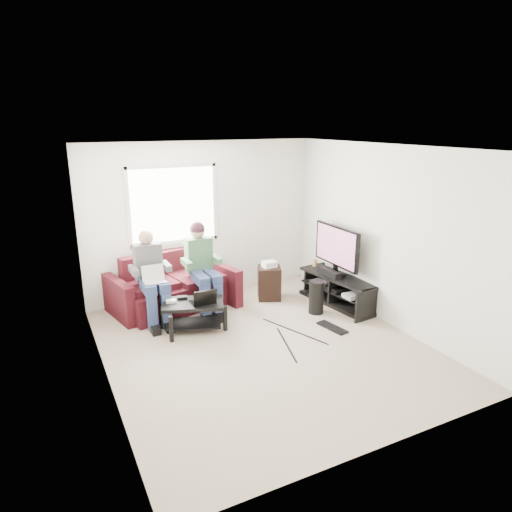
% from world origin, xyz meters
% --- Properties ---
extents(floor, '(4.50, 4.50, 0.00)m').
position_xyz_m(floor, '(0.00, 0.00, 0.00)').
color(floor, tan).
rests_on(floor, ground).
extents(ceiling, '(4.50, 4.50, 0.00)m').
position_xyz_m(ceiling, '(0.00, 0.00, 2.60)').
color(ceiling, white).
rests_on(ceiling, wall_back).
extents(wall_back, '(4.50, 0.00, 4.50)m').
position_xyz_m(wall_back, '(0.00, 2.25, 1.30)').
color(wall_back, white).
rests_on(wall_back, floor).
extents(wall_front, '(4.50, 0.00, 4.50)m').
position_xyz_m(wall_front, '(0.00, -2.25, 1.30)').
color(wall_front, white).
rests_on(wall_front, floor).
extents(wall_left, '(0.00, 4.50, 4.50)m').
position_xyz_m(wall_left, '(-2.00, 0.00, 1.30)').
color(wall_left, white).
rests_on(wall_left, floor).
extents(wall_right, '(0.00, 4.50, 4.50)m').
position_xyz_m(wall_right, '(2.00, 0.00, 1.30)').
color(wall_right, white).
rests_on(wall_right, floor).
extents(window, '(1.48, 0.04, 1.28)m').
position_xyz_m(window, '(-0.50, 2.23, 1.60)').
color(window, white).
rests_on(window, wall_back).
extents(sofa, '(2.04, 1.19, 0.88)m').
position_xyz_m(sofa, '(-0.70, 1.82, 0.32)').
color(sofa, '#431015').
rests_on(sofa, floor).
extents(person_left, '(0.40, 0.70, 1.36)m').
position_xyz_m(person_left, '(-1.10, 1.49, 0.75)').
color(person_left, navy).
rests_on(person_left, sofa).
extents(person_right, '(0.40, 0.71, 1.41)m').
position_xyz_m(person_right, '(-0.30, 1.51, 0.81)').
color(person_right, navy).
rests_on(person_right, sofa).
extents(laptop_silver, '(0.38, 0.32, 0.24)m').
position_xyz_m(laptop_silver, '(-1.10, 1.29, 0.73)').
color(laptop_silver, silver).
rests_on(laptop_silver, person_left).
extents(coffee_table, '(0.98, 0.78, 0.43)m').
position_xyz_m(coffee_table, '(-0.67, 0.90, 0.31)').
color(coffee_table, black).
rests_on(coffee_table, floor).
extents(laptop_black, '(0.41, 0.36, 0.24)m').
position_xyz_m(laptop_black, '(-0.55, 0.82, 0.55)').
color(laptop_black, black).
rests_on(laptop_black, coffee_table).
extents(controller_a, '(0.16, 0.13, 0.04)m').
position_xyz_m(controller_a, '(-0.95, 1.02, 0.45)').
color(controller_a, silver).
rests_on(controller_a, coffee_table).
extents(controller_b, '(0.16, 0.12, 0.04)m').
position_xyz_m(controller_b, '(-0.77, 1.08, 0.45)').
color(controller_b, black).
rests_on(controller_b, coffee_table).
extents(controller_c, '(0.16, 0.12, 0.04)m').
position_xyz_m(controller_c, '(-0.37, 1.05, 0.45)').
color(controller_c, gray).
rests_on(controller_c, coffee_table).
extents(tv_stand, '(0.63, 1.51, 0.48)m').
position_xyz_m(tv_stand, '(1.77, 0.76, 0.22)').
color(tv_stand, black).
rests_on(tv_stand, floor).
extents(tv, '(0.12, 1.10, 0.81)m').
position_xyz_m(tv, '(1.77, 0.86, 0.94)').
color(tv, black).
rests_on(tv, tv_stand).
extents(soundbar, '(0.12, 0.50, 0.10)m').
position_xyz_m(soundbar, '(1.65, 0.86, 0.53)').
color(soundbar, black).
rests_on(soundbar, tv_stand).
extents(drink_cup, '(0.08, 0.08, 0.12)m').
position_xyz_m(drink_cup, '(1.72, 1.39, 0.54)').
color(drink_cup, '#B4854D').
rests_on(drink_cup, tv_stand).
extents(console_white, '(0.30, 0.22, 0.06)m').
position_xyz_m(console_white, '(1.77, 0.36, 0.29)').
color(console_white, silver).
rests_on(console_white, tv_stand).
extents(console_grey, '(0.34, 0.26, 0.08)m').
position_xyz_m(console_grey, '(1.77, 1.06, 0.30)').
color(console_grey, gray).
rests_on(console_grey, tv_stand).
extents(console_black, '(0.38, 0.30, 0.07)m').
position_xyz_m(console_black, '(1.77, 0.71, 0.29)').
color(console_black, black).
rests_on(console_black, tv_stand).
extents(subwoofer, '(0.23, 0.23, 0.53)m').
position_xyz_m(subwoofer, '(1.25, 0.62, 0.26)').
color(subwoofer, black).
rests_on(subwoofer, floor).
extents(keyboard_floor, '(0.25, 0.52, 0.03)m').
position_xyz_m(keyboard_floor, '(1.15, 0.04, 0.01)').
color(keyboard_floor, black).
rests_on(keyboard_floor, floor).
extents(end_table, '(0.37, 0.37, 0.66)m').
position_xyz_m(end_table, '(0.88, 1.49, 0.29)').
color(end_table, black).
rests_on(end_table, floor).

